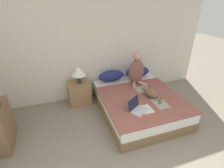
{
  "coord_description": "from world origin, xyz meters",
  "views": [
    {
      "loc": [
        -1.02,
        -0.76,
        2.39
      ],
      "look_at": [
        -0.06,
        2.06,
        0.79
      ],
      "focal_mm": 28.0,
      "sensor_mm": 36.0,
      "label": 1
    }
  ],
  "objects_px": {
    "person_sitting": "(137,70)",
    "cat_tabby": "(151,93)",
    "laptop_open": "(137,108)",
    "bed": "(138,103)",
    "pillow_near": "(111,76)",
    "bookshelf": "(2,126)",
    "table_lamp": "(78,71)",
    "pillow_far": "(137,72)",
    "nightstand": "(80,93)"
  },
  "relations": [
    {
      "from": "pillow_far",
      "to": "bookshelf",
      "type": "distance_m",
      "value": 3.08
    },
    {
      "from": "bookshelf",
      "to": "person_sitting",
      "type": "bearing_deg",
      "value": 12.59
    },
    {
      "from": "pillow_far",
      "to": "laptop_open",
      "type": "height_order",
      "value": "pillow_far"
    },
    {
      "from": "pillow_near",
      "to": "bed",
      "type": "bearing_deg",
      "value": -66.37
    },
    {
      "from": "nightstand",
      "to": "bookshelf",
      "type": "bearing_deg",
      "value": -148.32
    },
    {
      "from": "pillow_near",
      "to": "cat_tabby",
      "type": "height_order",
      "value": "pillow_near"
    },
    {
      "from": "cat_tabby",
      "to": "bookshelf",
      "type": "distance_m",
      "value": 2.77
    },
    {
      "from": "pillow_far",
      "to": "table_lamp",
      "type": "height_order",
      "value": "table_lamp"
    },
    {
      "from": "bed",
      "to": "pillow_near",
      "type": "height_order",
      "value": "pillow_near"
    },
    {
      "from": "cat_tabby",
      "to": "laptop_open",
      "type": "relative_size",
      "value": 1.29
    },
    {
      "from": "person_sitting",
      "to": "bed",
      "type": "bearing_deg",
      "value": -107.91
    },
    {
      "from": "table_lamp",
      "to": "bookshelf",
      "type": "bearing_deg",
      "value": -148.73
    },
    {
      "from": "laptop_open",
      "to": "person_sitting",
      "type": "bearing_deg",
      "value": 34.01
    },
    {
      "from": "bed",
      "to": "table_lamp",
      "type": "xyz_separation_m",
      "value": [
        -1.13,
        0.77,
        0.6
      ]
    },
    {
      "from": "person_sitting",
      "to": "laptop_open",
      "type": "relative_size",
      "value": 1.98
    },
    {
      "from": "cat_tabby",
      "to": "table_lamp",
      "type": "xyz_separation_m",
      "value": [
        -1.31,
        0.93,
        0.29
      ]
    },
    {
      "from": "bed",
      "to": "person_sitting",
      "type": "xyz_separation_m",
      "value": [
        0.16,
        0.5,
        0.57
      ]
    },
    {
      "from": "cat_tabby",
      "to": "bookshelf",
      "type": "bearing_deg",
      "value": 64.8
    },
    {
      "from": "pillow_far",
      "to": "person_sitting",
      "type": "relative_size",
      "value": 0.79
    },
    {
      "from": "cat_tabby",
      "to": "person_sitting",
      "type": "bearing_deg",
      "value": -21.96
    },
    {
      "from": "laptop_open",
      "to": "pillow_near",
      "type": "bearing_deg",
      "value": 61.29
    },
    {
      "from": "bed",
      "to": "pillow_far",
      "type": "xyz_separation_m",
      "value": [
        0.35,
        0.8,
        0.36
      ]
    },
    {
      "from": "pillow_near",
      "to": "person_sitting",
      "type": "bearing_deg",
      "value": -30.38
    },
    {
      "from": "laptop_open",
      "to": "nightstand",
      "type": "relative_size",
      "value": 0.76
    },
    {
      "from": "bed",
      "to": "cat_tabby",
      "type": "distance_m",
      "value": 0.4
    },
    {
      "from": "table_lamp",
      "to": "bookshelf",
      "type": "distance_m",
      "value": 1.75
    },
    {
      "from": "bed",
      "to": "cat_tabby",
      "type": "bearing_deg",
      "value": -40.64
    },
    {
      "from": "bed",
      "to": "nightstand",
      "type": "distance_m",
      "value": 1.39
    },
    {
      "from": "pillow_far",
      "to": "laptop_open",
      "type": "distance_m",
      "value": 1.44
    },
    {
      "from": "bookshelf",
      "to": "table_lamp",
      "type": "bearing_deg",
      "value": 31.27
    },
    {
      "from": "cat_tabby",
      "to": "nightstand",
      "type": "distance_m",
      "value": 1.65
    },
    {
      "from": "pillow_far",
      "to": "bookshelf",
      "type": "height_order",
      "value": "bookshelf"
    },
    {
      "from": "person_sitting",
      "to": "cat_tabby",
      "type": "height_order",
      "value": "person_sitting"
    },
    {
      "from": "bed",
      "to": "pillow_far",
      "type": "bearing_deg",
      "value": 66.39
    },
    {
      "from": "laptop_open",
      "to": "table_lamp",
      "type": "distance_m",
      "value": 1.55
    },
    {
      "from": "cat_tabby",
      "to": "table_lamp",
      "type": "bearing_deg",
      "value": 30.48
    },
    {
      "from": "table_lamp",
      "to": "bed",
      "type": "bearing_deg",
      "value": -34.44
    },
    {
      "from": "bed",
      "to": "laptop_open",
      "type": "xyz_separation_m",
      "value": [
        -0.29,
        -0.49,
        0.27
      ]
    },
    {
      "from": "cat_tabby",
      "to": "table_lamp",
      "type": "height_order",
      "value": "table_lamp"
    },
    {
      "from": "bed",
      "to": "laptop_open",
      "type": "bearing_deg",
      "value": -120.29
    },
    {
      "from": "bed",
      "to": "table_lamp",
      "type": "distance_m",
      "value": 1.49
    },
    {
      "from": "bed",
      "to": "pillow_far",
      "type": "relative_size",
      "value": 3.12
    },
    {
      "from": "bed",
      "to": "pillow_near",
      "type": "relative_size",
      "value": 3.12
    },
    {
      "from": "pillow_near",
      "to": "person_sitting",
      "type": "height_order",
      "value": "person_sitting"
    },
    {
      "from": "bed",
      "to": "person_sitting",
      "type": "bearing_deg",
      "value": 72.09
    },
    {
      "from": "bed",
      "to": "cat_tabby",
      "type": "height_order",
      "value": "cat_tabby"
    },
    {
      "from": "bed",
      "to": "bookshelf",
      "type": "height_order",
      "value": "bookshelf"
    },
    {
      "from": "nightstand",
      "to": "pillow_far",
      "type": "bearing_deg",
      "value": 1.21
    },
    {
      "from": "pillow_near",
      "to": "table_lamp",
      "type": "relative_size",
      "value": 1.52
    },
    {
      "from": "pillow_far",
      "to": "bookshelf",
      "type": "xyz_separation_m",
      "value": [
        -2.93,
        -0.91,
        -0.18
      ]
    }
  ]
}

